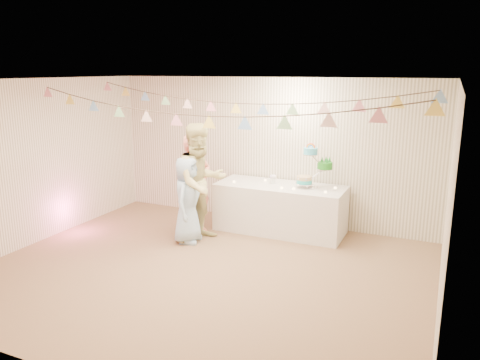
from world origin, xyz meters
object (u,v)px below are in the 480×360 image
at_px(table, 280,208).
at_px(person_adult_b, 201,183).
at_px(person_adult_a, 195,185).
at_px(person_child, 187,200).
at_px(cake_stand, 314,171).

relative_size(table, person_adult_b, 1.14).
bearing_deg(table, person_adult_a, -151.91).
height_order(person_adult_b, person_child, person_adult_b).
distance_m(person_adult_b, person_child, 0.34).
bearing_deg(cake_stand, person_adult_b, -149.04).
xyz_separation_m(table, person_adult_b, (-1.04, -0.90, 0.55)).
bearing_deg(person_adult_a, person_child, -144.60).
distance_m(table, person_adult_b, 1.48).
relative_size(cake_stand, person_adult_a, 0.41).
distance_m(table, person_adult_a, 1.51).
xyz_separation_m(person_adult_a, person_child, (0.09, -0.41, -0.14)).
bearing_deg(table, cake_stand, 5.19).
distance_m(person_adult_a, person_adult_b, 0.34).
xyz_separation_m(cake_stand, person_adult_a, (-1.83, -0.73, -0.25)).
height_order(person_adult_a, person_adult_b, person_adult_b).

